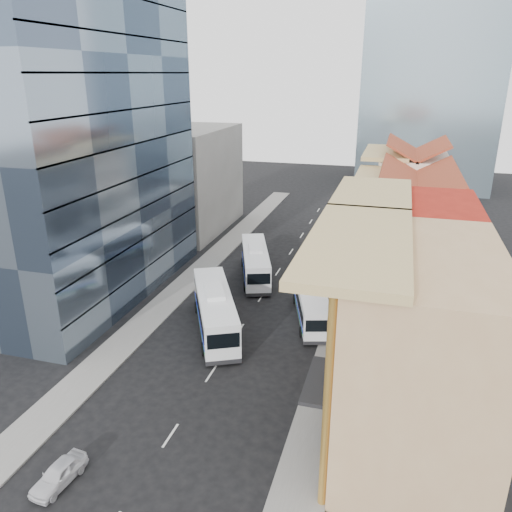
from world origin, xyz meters
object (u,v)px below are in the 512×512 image
(bus_left_near, at_px, (215,310))
(bus_left_far, at_px, (255,262))
(shophouse_tan, at_px, (418,351))
(office_tower, at_px, (76,142))
(bus_right, at_px, (311,302))
(sedan_left, at_px, (59,474))

(bus_left_near, xyz_separation_m, bus_left_far, (0.02, 12.41, -0.14))
(shophouse_tan, bearing_deg, office_tower, 155.70)
(bus_left_far, xyz_separation_m, bus_right, (7.50, -7.98, -0.15))
(office_tower, distance_m, sedan_left, 30.11)
(shophouse_tan, bearing_deg, bus_right, 121.56)
(bus_left_near, bearing_deg, shophouse_tan, -56.85)
(shophouse_tan, distance_m, bus_left_far, 27.38)
(office_tower, distance_m, bus_right, 26.16)
(office_tower, bearing_deg, bus_left_far, 27.54)
(shophouse_tan, height_order, bus_right, shophouse_tan)
(shophouse_tan, relative_size, bus_left_far, 1.25)
(shophouse_tan, distance_m, bus_left_near, 19.02)
(office_tower, xyz_separation_m, bus_left_near, (14.98, -4.59, -13.06))
(shophouse_tan, relative_size, office_tower, 0.47)
(bus_left_far, distance_m, sedan_left, 31.03)
(shophouse_tan, bearing_deg, bus_left_near, 149.57)
(bus_left_far, relative_size, sedan_left, 3.20)
(bus_right, bearing_deg, office_tower, 162.82)
(shophouse_tan, xyz_separation_m, bus_left_near, (-16.02, 9.41, -4.06))
(bus_left_far, bearing_deg, sedan_left, -113.38)
(shophouse_tan, height_order, office_tower, office_tower)
(bus_right, xyz_separation_m, sedan_left, (-9.65, -22.95, -1.05))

